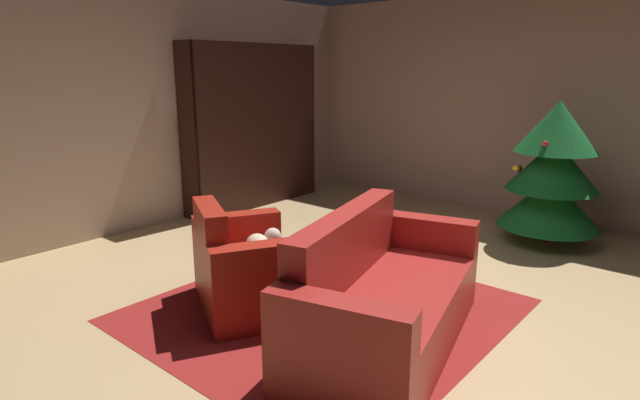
# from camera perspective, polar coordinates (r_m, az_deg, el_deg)

# --- Properties ---
(ground_plane) EXTENTS (8.00, 8.00, 0.00)m
(ground_plane) POSITION_cam_1_polar(r_m,az_deg,el_deg) (4.20, 5.42, -11.20)
(ground_plane) COLOR tan
(wall_back) EXTENTS (6.47, 0.06, 2.70)m
(wall_back) POSITION_cam_1_polar(r_m,az_deg,el_deg) (6.85, 22.38, 9.46)
(wall_back) COLOR tan
(wall_back) RESTS_ON ground
(wall_left) EXTENTS (0.06, 6.79, 2.70)m
(wall_left) POSITION_cam_1_polar(r_m,az_deg,el_deg) (6.22, -19.53, 9.32)
(wall_left) COLOR tan
(wall_left) RESTS_ON ground
(area_rug) EXTENTS (2.42, 2.52, 0.01)m
(area_rug) POSITION_cam_1_polar(r_m,az_deg,el_deg) (4.07, 0.48, -11.94)
(area_rug) COLOR maroon
(area_rug) RESTS_ON ground
(bookshelf_unit) EXTENTS (0.35, 2.07, 2.10)m
(bookshelf_unit) POSITION_cam_1_polar(r_m,az_deg,el_deg) (7.04, -6.44, 8.09)
(bookshelf_unit) COLOR black
(bookshelf_unit) RESTS_ON ground
(armchair_red) EXTENTS (1.20, 1.10, 0.83)m
(armchair_red) POSITION_cam_1_polar(r_m,az_deg,el_deg) (4.06, -8.17, -7.56)
(armchair_red) COLOR maroon
(armchair_red) RESTS_ON ground
(couch_red) EXTENTS (1.24, 1.98, 0.88)m
(couch_red) POSITION_cam_1_polar(r_m,az_deg,el_deg) (3.52, 6.85, -10.94)
(couch_red) COLOR maroon
(couch_red) RESTS_ON ground
(coffee_table) EXTENTS (0.70, 0.70, 0.41)m
(coffee_table) POSITION_cam_1_polar(r_m,az_deg,el_deg) (3.87, 3.25, -7.34)
(coffee_table) COLOR black
(coffee_table) RESTS_ON ground
(book_stack_on_table) EXTENTS (0.21, 0.16, 0.07)m
(book_stack_on_table) POSITION_cam_1_polar(r_m,az_deg,el_deg) (3.88, 3.75, -6.18)
(book_stack_on_table) COLOR gold
(book_stack_on_table) RESTS_ON coffee_table
(bottle_on_table) EXTENTS (0.08, 0.08, 0.24)m
(bottle_on_table) POSITION_cam_1_polar(r_m,az_deg,el_deg) (3.99, 4.47, -4.68)
(bottle_on_table) COLOR #135F25
(bottle_on_table) RESTS_ON coffee_table
(decorated_tree) EXTENTS (1.03, 1.03, 1.49)m
(decorated_tree) POSITION_cam_1_polar(r_m,az_deg,el_deg) (5.88, 24.11, 2.92)
(decorated_tree) COLOR brown
(decorated_tree) RESTS_ON ground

